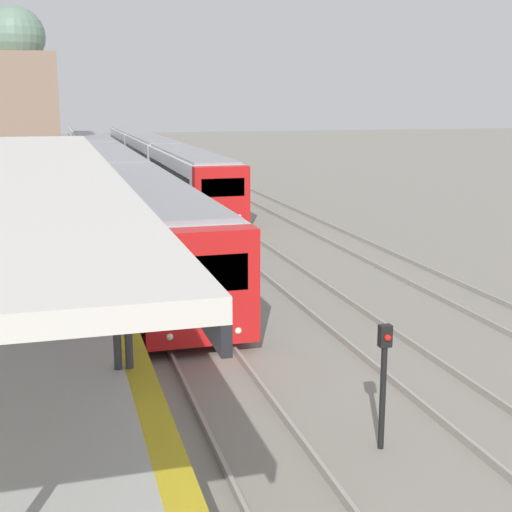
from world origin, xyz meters
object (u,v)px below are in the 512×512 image
train_near (102,163)px  train_far (153,155)px  person_on_platform (122,318)px  signal_post_near (384,374)px

train_near → train_far: 7.26m
person_on_platform → train_near: size_ratio=0.03×
train_near → person_on_platform: bearing=-93.3°
person_on_platform → train_near: bearing=86.7°
train_near → signal_post_near: bearing=-87.0°
person_on_platform → signal_post_near: person_on_platform is taller
train_near → signal_post_near: size_ratio=30.13×
train_far → signal_post_near: bearing=-92.8°
train_near → signal_post_near: 36.85m
person_on_platform → train_near: 34.50m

